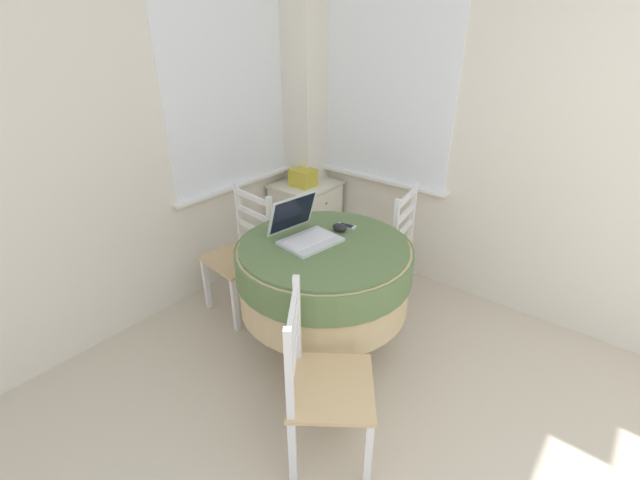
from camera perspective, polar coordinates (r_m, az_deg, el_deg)
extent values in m
cube|color=silver|center=(2.77, -32.85, 9.62)|extent=(4.21, 0.06, 2.55)
cube|color=white|center=(3.32, -12.14, 19.24)|extent=(1.10, 0.01, 1.42)
cube|color=white|center=(3.47, -10.68, 7.34)|extent=(1.18, 0.07, 0.02)
cube|color=white|center=(3.42, 8.90, 19.70)|extent=(0.01, 1.10, 1.42)
cube|color=white|center=(3.56, 7.84, 8.06)|extent=(0.07, 1.18, 0.02)
cube|color=silver|center=(3.74, -1.99, 17.24)|extent=(0.28, 0.28, 2.55)
cylinder|color=#4C3D2D|center=(2.88, 0.48, -13.93)|extent=(0.36, 0.36, 0.03)
cylinder|color=#4C3D2D|center=(2.66, 0.51, -7.81)|extent=(0.11, 0.11, 0.72)
cylinder|color=tan|center=(2.57, 0.52, -4.80)|extent=(1.01, 1.01, 0.39)
cylinder|color=#567042|center=(2.51, 0.53, -2.74)|extent=(1.04, 1.04, 0.18)
cylinder|color=#567042|center=(2.46, 0.54, -0.74)|extent=(0.98, 0.98, 0.02)
cube|color=silver|center=(2.47, -1.26, -0.17)|extent=(0.36, 0.29, 0.02)
cube|color=silver|center=(2.48, -1.49, 0.15)|extent=(0.31, 0.19, 0.00)
cube|color=silver|center=(2.53, -3.71, 3.57)|extent=(0.34, 0.13, 0.23)
cube|color=black|center=(2.53, -3.64, 3.57)|extent=(0.30, 0.12, 0.20)
ellipsoid|color=black|center=(2.61, 2.63, 1.68)|extent=(0.06, 0.10, 0.05)
cube|color=#B2B7BC|center=(2.67, 3.51, 1.86)|extent=(0.08, 0.13, 0.01)
cube|color=black|center=(2.67, 3.51, 1.97)|extent=(0.06, 0.09, 0.00)
cube|color=tan|center=(3.06, -10.98, -2.49)|extent=(0.43, 0.46, 0.02)
cube|color=white|center=(3.24, -14.92, -5.64)|extent=(0.04, 0.04, 0.41)
cube|color=white|center=(2.97, -11.26, -8.48)|extent=(0.04, 0.04, 0.41)
cube|color=white|center=(3.38, -10.11, -3.62)|extent=(0.04, 0.04, 0.41)
cube|color=white|center=(3.13, -6.20, -6.11)|extent=(0.04, 0.04, 0.41)
cube|color=white|center=(3.18, -10.76, 3.50)|extent=(0.04, 0.04, 0.46)
cube|color=white|center=(2.90, -6.64, 1.48)|extent=(0.04, 0.04, 0.46)
cube|color=white|center=(2.97, -9.03, 5.62)|extent=(0.07, 0.37, 0.04)
cube|color=white|center=(3.02, -8.87, 3.50)|extent=(0.07, 0.37, 0.04)
cube|color=white|center=(3.07, -8.71, 1.44)|extent=(0.07, 0.37, 0.04)
cube|color=tan|center=(3.20, 7.98, -0.92)|extent=(0.48, 0.45, 0.02)
cube|color=white|center=(3.50, 6.35, -2.20)|extent=(0.04, 0.04, 0.41)
cube|color=white|center=(3.21, 3.75, -5.01)|extent=(0.04, 0.04, 0.41)
cube|color=white|center=(3.41, 11.50, -3.49)|extent=(0.04, 0.04, 0.41)
cube|color=white|center=(3.11, 9.32, -6.52)|extent=(0.04, 0.04, 0.41)
cube|color=white|center=(3.21, 12.23, 3.58)|extent=(0.04, 0.04, 0.46)
cube|color=white|center=(2.89, 9.98, 1.08)|extent=(0.04, 0.04, 0.46)
cube|color=white|center=(2.98, 11.46, 5.47)|extent=(0.37, 0.08, 0.04)
cube|color=white|center=(3.02, 11.26, 3.35)|extent=(0.37, 0.08, 0.04)
cube|color=white|center=(3.07, 11.06, 1.30)|extent=(0.37, 0.08, 0.04)
cube|color=tan|center=(2.06, 1.53, -18.94)|extent=(0.57, 0.56, 0.02)
cube|color=white|center=(2.11, 6.42, -26.65)|extent=(0.05, 0.05, 0.41)
cube|color=white|center=(2.35, 5.83, -19.43)|extent=(0.05, 0.05, 0.41)
cube|color=white|center=(2.11, -3.68, -26.48)|extent=(0.05, 0.05, 0.41)
cube|color=white|center=(2.35, -2.78, -19.28)|extent=(0.05, 0.05, 0.41)
cube|color=white|center=(1.77, -4.13, -17.59)|extent=(0.04, 0.04, 0.46)
cube|color=white|center=(2.05, -3.06, -10.37)|extent=(0.04, 0.04, 0.46)
cube|color=white|center=(1.79, -3.71, -9.46)|extent=(0.31, 0.24, 0.04)
cube|color=white|center=(1.87, -3.60, -12.43)|extent=(0.31, 0.24, 0.04)
cube|color=white|center=(1.95, -3.49, -15.16)|extent=(0.31, 0.24, 0.04)
cube|color=silver|center=(3.84, -1.87, 2.66)|extent=(0.50, 0.44, 0.66)
cube|color=silver|center=(3.71, -1.94, 7.41)|extent=(0.52, 0.46, 0.02)
cube|color=white|center=(3.62, 0.77, 4.92)|extent=(0.44, 0.01, 0.19)
sphere|color=olive|center=(3.62, 0.87, 4.89)|extent=(0.02, 0.02, 0.02)
cube|color=white|center=(3.71, 0.75, 1.79)|extent=(0.44, 0.01, 0.19)
sphere|color=olive|center=(3.70, 0.84, 1.75)|extent=(0.02, 0.02, 0.02)
cube|color=white|center=(3.81, 0.73, -1.19)|extent=(0.44, 0.01, 0.19)
sphere|color=olive|center=(3.80, 0.82, -1.23)|extent=(0.02, 0.02, 0.02)
cube|color=gold|center=(3.64, -2.27, 8.34)|extent=(0.17, 0.19, 0.14)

